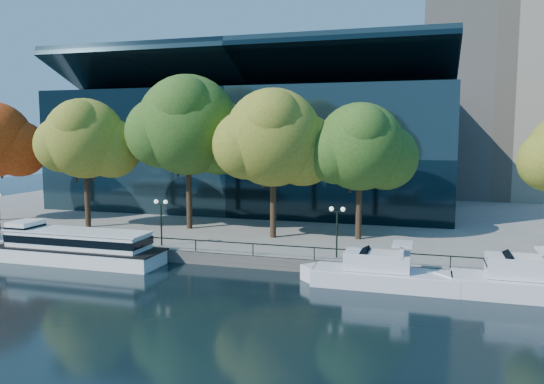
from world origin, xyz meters
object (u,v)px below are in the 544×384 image
(lamp_1, at_px, (161,212))
(tree_4, at_px, (362,149))
(cruiser_near, at_px, (378,273))
(cruiser_far, at_px, (521,281))
(tree_2, at_px, (189,127))
(tour_boat, at_px, (69,245))
(tree_1, at_px, (86,140))
(tree_3, at_px, (275,140))
(lamp_2, at_px, (337,220))

(lamp_1, bearing_deg, tree_4, 25.60)
(cruiser_near, relative_size, cruiser_far, 1.03)
(tree_2, bearing_deg, tree_4, -1.65)
(tree_2, bearing_deg, cruiser_far, -22.17)
(cruiser_near, bearing_deg, tour_boat, -179.83)
(lamp_1, bearing_deg, tour_boat, -150.05)
(tree_1, bearing_deg, tree_4, 3.72)
(cruiser_far, distance_m, tree_4, 18.44)
(tree_3, distance_m, tree_4, 7.95)
(tree_2, distance_m, tree_3, 9.80)
(tree_1, xyz_separation_m, tree_3, (20.02, 0.30, 0.14))
(cruiser_far, xyz_separation_m, tree_4, (-11.94, 11.41, 8.22))
(lamp_1, bearing_deg, tree_1, 152.81)
(cruiser_near, relative_size, lamp_1, 2.75)
(cruiser_near, relative_size, tree_3, 0.80)
(lamp_2, bearing_deg, lamp_1, 180.00)
(tree_1, relative_size, tree_2, 0.85)
(cruiser_far, relative_size, tree_4, 0.86)
(cruiser_far, height_order, tree_1, tree_1)
(cruiser_near, height_order, tree_3, tree_3)
(cruiser_far, height_order, tree_2, tree_2)
(tour_boat, bearing_deg, tree_4, 26.90)
(tree_3, bearing_deg, cruiser_near, -43.66)
(cruiser_near, bearing_deg, tree_4, 103.24)
(cruiser_near, height_order, tree_1, tree_1)
(tour_boat, relative_size, lamp_2, 4.29)
(tree_2, height_order, tree_4, tree_2)
(tour_boat, height_order, cruiser_far, cruiser_far)
(cruiser_far, height_order, tree_3, tree_3)
(tree_1, height_order, tree_3, tree_3)
(tree_1, bearing_deg, cruiser_near, -17.64)
(tree_3, distance_m, lamp_2, 11.16)
(cruiser_near, bearing_deg, tree_3, 136.34)
(cruiser_far, xyz_separation_m, tree_1, (-39.71, 9.60, 8.88))
(cruiser_near, bearing_deg, tree_1, 162.36)
(lamp_1, distance_m, lamp_2, 15.34)
(cruiser_near, relative_size, lamp_2, 2.75)
(lamp_1, bearing_deg, tree_2, 97.53)
(tour_boat, distance_m, lamp_2, 22.44)
(tree_1, distance_m, tree_2, 10.82)
(tree_2, relative_size, lamp_2, 3.87)
(tree_4, height_order, lamp_1, tree_4)
(tree_1, bearing_deg, lamp_1, -27.19)
(tree_3, bearing_deg, tree_2, 168.11)
(cruiser_far, relative_size, lamp_2, 2.68)
(tree_1, height_order, tree_2, tree_2)
(cruiser_far, distance_m, lamp_1, 28.51)
(cruiser_far, height_order, tree_4, tree_4)
(tour_boat, xyz_separation_m, tree_3, (15.05, 10.07, 8.74))
(cruiser_near, bearing_deg, lamp_2, 133.59)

